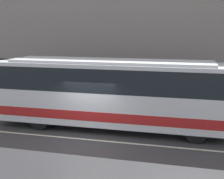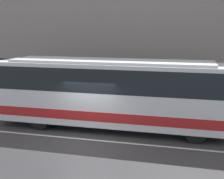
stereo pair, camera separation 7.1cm
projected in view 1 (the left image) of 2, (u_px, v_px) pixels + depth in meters
ground_plane at (86, 139)px, 14.04m from camera, size 60.00×60.00×0.00m
sidewalk at (114, 107)px, 19.28m from camera, size 60.00×3.05×0.14m
building_facade at (121, 21)px, 19.82m from camera, size 60.00×0.35×10.99m
lane_stripe at (86, 139)px, 14.04m from camera, size 54.00×0.14×0.01m
transit_bus at (110, 90)px, 15.25m from camera, size 11.45×2.50×3.41m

